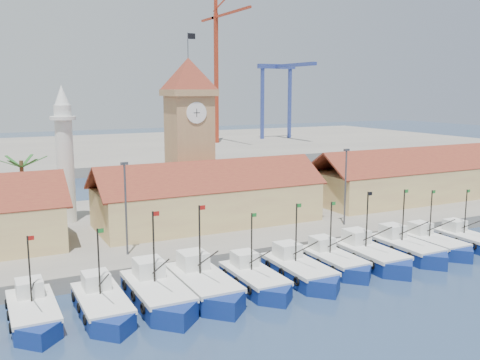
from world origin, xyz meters
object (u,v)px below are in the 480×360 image
boat_5 (301,272)px  clock_tower (189,132)px  boat_0 (34,315)px  minaret (65,154)px

boat_5 → clock_tower: bearing=93.3°
boat_5 → clock_tower: size_ratio=0.43×
boat_0 → boat_5: size_ratio=0.94×
boat_5 → minaret: minaret is taller
clock_tower → boat_0: bearing=-133.0°
boat_0 → boat_5: bearing=-2.7°
clock_tower → minaret: 15.30m
minaret → boat_5: bearing=-57.9°
boat_0 → minaret: bearing=75.4°
boat_5 → minaret: (-16.37, 26.11, 8.96)m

